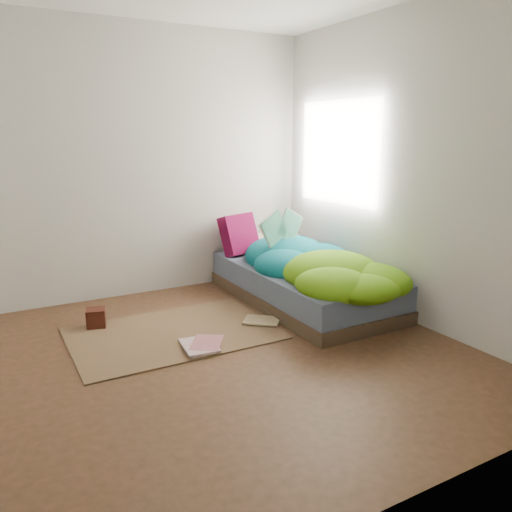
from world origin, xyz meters
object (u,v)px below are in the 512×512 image
at_px(open_book, 282,217).
at_px(floor_book_a, 183,349).
at_px(wooden_box, 96,318).
at_px(pillow_magenta, 239,234).
at_px(floor_book_b, 192,343).
at_px(bed, 302,285).

relative_size(open_book, floor_book_a, 1.33).
relative_size(open_book, wooden_box, 2.93).
distance_m(wooden_box, floor_book_a, 0.93).
bearing_deg(wooden_box, open_book, -3.55).
bearing_deg(pillow_magenta, wooden_box, 179.17).
xyz_separation_m(wooden_box, floor_book_b, (0.55, -0.75, -0.06)).
xyz_separation_m(open_book, wooden_box, (-1.75, 0.11, -0.73)).
distance_m(open_book, floor_book_b, 1.57).
xyz_separation_m(bed, open_book, (-0.13, 0.17, 0.65)).
bearing_deg(open_book, bed, -64.27).
bearing_deg(floor_book_b, pillow_magenta, 83.81).
bearing_deg(open_book, floor_book_a, -164.38).
relative_size(bed, floor_book_b, 6.70).
height_order(wooden_box, floor_book_a, wooden_box).
relative_size(pillow_magenta, floor_book_b, 1.40).
relative_size(floor_book_a, floor_book_b, 1.11).
bearing_deg(pillow_magenta, bed, -90.37).
relative_size(bed, open_book, 4.51).
bearing_deg(open_book, wooden_box, 163.64).
distance_m(open_book, floor_book_a, 1.67).
distance_m(open_book, wooden_box, 1.90).
xyz_separation_m(bed, wooden_box, (-1.88, 0.27, -0.08)).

